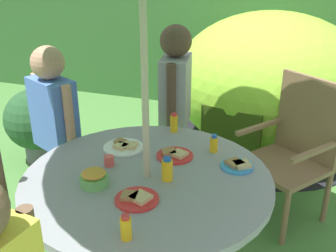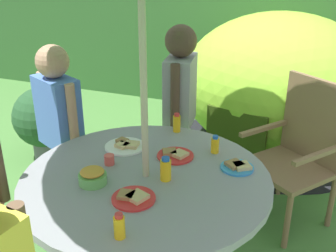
{
  "view_description": "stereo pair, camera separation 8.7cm",
  "coord_description": "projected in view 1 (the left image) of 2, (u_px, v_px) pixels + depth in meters",
  "views": [
    {
      "loc": [
        0.7,
        -1.74,
        1.83
      ],
      "look_at": [
        0.06,
        0.18,
        0.94
      ],
      "focal_mm": 43.2,
      "sensor_mm": 36.0,
      "label": 1
    },
    {
      "loc": [
        0.78,
        -1.71,
        1.83
      ],
      "look_at": [
        0.06,
        0.18,
        0.94
      ],
      "focal_mm": 43.2,
      "sensor_mm": 36.0,
      "label": 2
    }
  ],
  "objects": [
    {
      "name": "dome_tent",
      "position": [
        269.0,
        81.0,
        3.93
      ],
      "size": [
        2.31,
        2.31,
        1.31
      ],
      "rotation": [
        0.0,
        0.0,
        -0.23
      ],
      "color": "#8CC633",
      "rests_on": "ground_plane"
    },
    {
      "name": "cup_near",
      "position": [
        109.0,
        161.0,
        2.26
      ],
      "size": [
        0.06,
        0.06,
        0.06
      ],
      "primitive_type": "cylinder",
      "color": "#E04C47",
      "rests_on": "garden_table"
    },
    {
      "name": "plate_back_edge",
      "position": [
        238.0,
        165.0,
        2.25
      ],
      "size": [
        0.19,
        0.19,
        0.03
      ],
      "color": "#338CD8",
      "rests_on": "garden_table"
    },
    {
      "name": "wooden_chair",
      "position": [
        295.0,
        145.0,
        2.87
      ],
      "size": [
        0.71,
        0.7,
        1.03
      ],
      "rotation": [
        0.0,
        0.0,
        -0.65
      ],
      "color": "brown",
      "rests_on": "ground_plane"
    },
    {
      "name": "juice_bottle_near_left",
      "position": [
        167.0,
        169.0,
        2.11
      ],
      "size": [
        0.06,
        0.06,
        0.13
      ],
      "color": "yellow",
      "rests_on": "garden_table"
    },
    {
      "name": "child_in_blue_shirt",
      "position": [
        54.0,
        114.0,
        2.71
      ],
      "size": [
        0.4,
        0.31,
        1.28
      ],
      "rotation": [
        0.0,
        0.0,
        -0.45
      ],
      "color": "brown",
      "rests_on": "ground_plane"
    },
    {
      "name": "plate_far_right",
      "position": [
        137.0,
        198.0,
        1.95
      ],
      "size": [
        0.22,
        0.22,
        0.03
      ],
      "color": "red",
      "rests_on": "garden_table"
    },
    {
      "name": "snack_bowl",
      "position": [
        94.0,
        178.0,
        2.07
      ],
      "size": [
        0.15,
        0.15,
        0.09
      ],
      "color": "#66B259",
      "rests_on": "garden_table"
    },
    {
      "name": "garden_table",
      "position": [
        148.0,
        197.0,
        2.22
      ],
      "size": [
        1.35,
        1.35,
        0.72
      ],
      "color": "#93704C",
      "rests_on": "ground_plane"
    },
    {
      "name": "juice_bottle_center_back",
      "position": [
        214.0,
        144.0,
        2.41
      ],
      "size": [
        0.05,
        0.05,
        0.11
      ],
      "color": "yellow",
      "rests_on": "garden_table"
    },
    {
      "name": "juice_bottle_near_right",
      "position": [
        174.0,
        123.0,
        2.68
      ],
      "size": [
        0.05,
        0.05,
        0.13
      ],
      "color": "yellow",
      "rests_on": "garden_table"
    },
    {
      "name": "plate_far_left",
      "position": [
        124.0,
        146.0,
        2.47
      ],
      "size": [
        0.25,
        0.25,
        0.03
      ],
      "color": "white",
      "rests_on": "garden_table"
    },
    {
      "name": "plate_mid_left",
      "position": [
        175.0,
        155.0,
        2.37
      ],
      "size": [
        0.22,
        0.22,
        0.03
      ],
      "color": "red",
      "rests_on": "garden_table"
    },
    {
      "name": "hedge_backdrop",
      "position": [
        245.0,
        19.0,
        4.91
      ],
      "size": [
        9.0,
        0.7,
        2.09
      ],
      "primitive_type": "cube",
      "color": "#33602D",
      "rests_on": "ground_plane"
    },
    {
      "name": "potted_plant",
      "position": [
        36.0,
        121.0,
        3.67
      ],
      "size": [
        0.56,
        0.56,
        0.69
      ],
      "color": "#595960",
      "rests_on": "ground_plane"
    },
    {
      "name": "juice_bottle_center_front",
      "position": [
        126.0,
        228.0,
        1.68
      ],
      "size": [
        0.05,
        0.05,
        0.12
      ],
      "color": "yellow",
      "rests_on": "garden_table"
    },
    {
      "name": "child_in_grey_shirt",
      "position": [
        175.0,
        91.0,
        2.99
      ],
      "size": [
        0.24,
        0.45,
        1.36
      ],
      "rotation": [
        0.0,
        0.0,
        -1.42
      ],
      "color": "brown",
      "rests_on": "ground_plane"
    }
  ]
}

